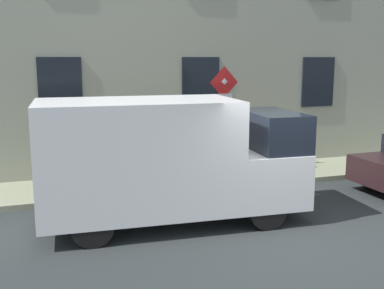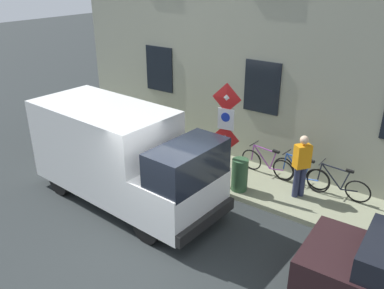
% 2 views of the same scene
% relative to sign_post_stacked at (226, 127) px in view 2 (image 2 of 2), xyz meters
% --- Properties ---
extents(ground_plane, '(80.00, 80.00, 0.00)m').
position_rel_sign_post_stacked_xyz_m(ground_plane, '(-3.02, -0.05, -1.93)').
color(ground_plane, '#272C2C').
extents(sidewalk_slab, '(2.08, 15.90, 0.14)m').
position_rel_sign_post_stacked_xyz_m(sidewalk_slab, '(0.84, -0.05, -1.86)').
color(sidewalk_slab, gray).
rests_on(sidewalk_slab, ground_plane).
extents(building_facade, '(0.75, 13.90, 8.00)m').
position_rel_sign_post_stacked_xyz_m(building_facade, '(2.22, -0.05, 2.07)').
color(building_facade, gray).
rests_on(building_facade, ground_plane).
extents(sign_post_stacked, '(0.18, 0.56, 2.83)m').
position_rel_sign_post_stacked_xyz_m(sign_post_stacked, '(0.00, 0.00, 0.00)').
color(sign_post_stacked, '#474C47').
rests_on(sign_post_stacked, sidewalk_slab).
extents(delivery_van, '(2.29, 5.43, 2.50)m').
position_rel_sign_post_stacked_xyz_m(delivery_van, '(-1.90, 1.95, -0.60)').
color(delivery_van, white).
rests_on(delivery_van, ground_plane).
extents(bicycle_black, '(0.46, 1.71, 0.89)m').
position_rel_sign_post_stacked_xyz_m(bicycle_black, '(1.33, -2.65, -1.42)').
color(bicycle_black, black).
rests_on(bicycle_black, sidewalk_slab).
extents(bicycle_blue, '(0.46, 1.71, 0.89)m').
position_rel_sign_post_stacked_xyz_m(bicycle_blue, '(1.33, -1.64, -1.42)').
color(bicycle_blue, black).
rests_on(bicycle_blue, sidewalk_slab).
extents(bicycle_purple, '(0.46, 1.71, 0.89)m').
position_rel_sign_post_stacked_xyz_m(bicycle_purple, '(1.33, -0.63, -1.42)').
color(bicycle_purple, black).
rests_on(bicycle_purple, sidewalk_slab).
extents(pedestrian, '(0.48, 0.45, 1.72)m').
position_rel_sign_post_stacked_xyz_m(pedestrian, '(0.77, -1.83, -0.86)').
color(pedestrian, '#262B47').
rests_on(pedestrian, sidewalk_slab).
extents(litter_bin, '(0.44, 0.44, 0.90)m').
position_rel_sign_post_stacked_xyz_m(litter_bin, '(0.15, -0.40, -1.34)').
color(litter_bin, '#2D5133').
rests_on(litter_bin, sidewalk_slab).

